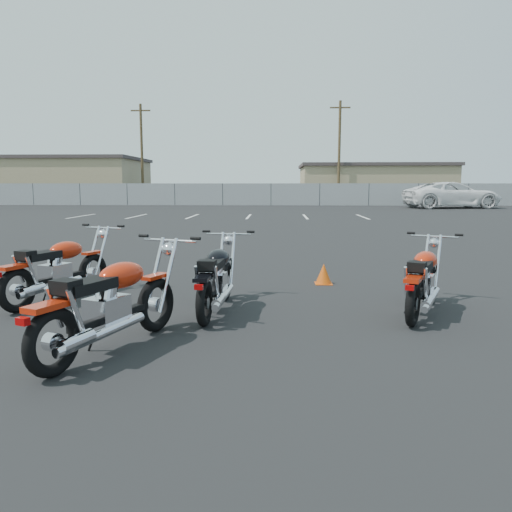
{
  "coord_description": "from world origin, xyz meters",
  "views": [
    {
      "loc": [
        0.49,
        -6.4,
        1.65
      ],
      "look_at": [
        0.2,
        0.6,
        0.65
      ],
      "focal_mm": 35.0,
      "sensor_mm": 36.0,
      "label": 1
    }
  ],
  "objects_px": {
    "motorcycle_third_red": "(111,304)",
    "motorcycle_rear_red": "(423,280)",
    "motorcycle_front_red": "(58,269)",
    "white_van": "(453,187)",
    "motorcycle_second_black": "(216,278)"
  },
  "relations": [
    {
      "from": "motorcycle_third_red",
      "to": "motorcycle_rear_red",
      "type": "relative_size",
      "value": 1.11
    },
    {
      "from": "motorcycle_front_red",
      "to": "white_van",
      "type": "bearing_deg",
      "value": 62.28
    },
    {
      "from": "motorcycle_rear_red",
      "to": "white_van",
      "type": "relative_size",
      "value": 0.25
    },
    {
      "from": "white_van",
      "to": "motorcycle_rear_red",
      "type": "bearing_deg",
      "value": 152.05
    },
    {
      "from": "motorcycle_front_red",
      "to": "motorcycle_third_red",
      "type": "distance_m",
      "value": 2.58
    },
    {
      "from": "motorcycle_second_black",
      "to": "white_van",
      "type": "xyz_separation_m",
      "value": [
        13.48,
        30.59,
        1.04
      ]
    },
    {
      "from": "motorcycle_front_red",
      "to": "motorcycle_third_red",
      "type": "height_order",
      "value": "motorcycle_third_red"
    },
    {
      "from": "motorcycle_second_black",
      "to": "white_van",
      "type": "distance_m",
      "value": 33.44
    },
    {
      "from": "motorcycle_front_red",
      "to": "motorcycle_third_red",
      "type": "xyz_separation_m",
      "value": [
        1.47,
        -2.11,
        0.02
      ]
    },
    {
      "from": "motorcycle_front_red",
      "to": "white_van",
      "type": "height_order",
      "value": "white_van"
    },
    {
      "from": "motorcycle_second_black",
      "to": "white_van",
      "type": "height_order",
      "value": "white_van"
    },
    {
      "from": "motorcycle_second_black",
      "to": "white_van",
      "type": "relative_size",
      "value": 0.26
    },
    {
      "from": "motorcycle_rear_red",
      "to": "white_van",
      "type": "height_order",
      "value": "white_van"
    },
    {
      "from": "motorcycle_third_red",
      "to": "motorcycle_rear_red",
      "type": "xyz_separation_m",
      "value": [
        3.51,
        1.61,
        -0.04
      ]
    },
    {
      "from": "motorcycle_front_red",
      "to": "motorcycle_second_black",
      "type": "height_order",
      "value": "motorcycle_front_red"
    }
  ]
}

